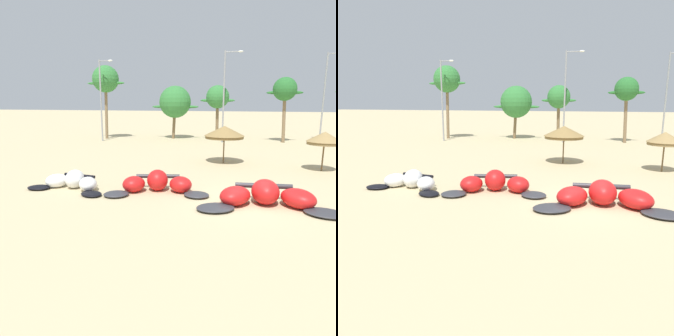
% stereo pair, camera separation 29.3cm
% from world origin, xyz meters
% --- Properties ---
extents(ground_plane, '(260.00, 260.00, 0.00)m').
position_xyz_m(ground_plane, '(0.00, 0.00, 0.00)').
color(ground_plane, '#C6B284').
extents(kite_far_left, '(4.74, 2.48, 1.01)m').
position_xyz_m(kite_far_left, '(-9.23, 0.05, 0.38)').
color(kite_far_left, black).
rests_on(kite_far_left, ground).
extents(kite_left, '(5.46, 3.11, 1.12)m').
position_xyz_m(kite_left, '(-4.63, 0.61, 0.43)').
color(kite_left, '#333338').
rests_on(kite_left, ground).
extents(kite_left_of_center, '(6.52, 3.30, 1.14)m').
position_xyz_m(kite_left_of_center, '(0.77, -0.38, 0.44)').
color(kite_left_of_center, '#333338').
rests_on(kite_left_of_center, ground).
extents(beach_umbrella_near_van, '(3.02, 3.02, 2.84)m').
position_xyz_m(beach_umbrella_near_van, '(-1.80, 9.30, 2.37)').
color(beach_umbrella_near_van, brown).
rests_on(beach_umbrella_near_van, ground).
extents(beach_umbrella_middle, '(2.30, 2.30, 2.67)m').
position_xyz_m(beach_umbrella_middle, '(4.88, 8.06, 2.24)').
color(beach_umbrella_middle, brown).
rests_on(beach_umbrella_middle, ground).
extents(palm_leftmost, '(4.85, 3.23, 8.87)m').
position_xyz_m(palm_leftmost, '(-17.07, 21.93, 7.14)').
color(palm_leftmost, '#7F6647').
rests_on(palm_leftmost, ground).
extents(palm_left, '(5.87, 3.91, 6.49)m').
position_xyz_m(palm_left, '(-8.86, 24.00, 4.50)').
color(palm_left, brown).
rests_on(palm_left, ground).
extents(palm_left_of_gap, '(4.09, 2.73, 6.49)m').
position_xyz_m(palm_left_of_gap, '(-3.66, 23.86, 5.03)').
color(palm_left_of_gap, brown).
rests_on(palm_left_of_gap, ground).
extents(palm_center_left, '(3.89, 2.59, 7.25)m').
position_xyz_m(palm_center_left, '(3.78, 23.17, 5.81)').
color(palm_center_left, '#7F6647').
rests_on(palm_center_left, ground).
extents(lamppost_west, '(1.69, 0.24, 9.22)m').
position_xyz_m(lamppost_west, '(-16.52, 19.53, 5.14)').
color(lamppost_west, gray).
rests_on(lamppost_west, ground).
extents(lamppost_west_center, '(2.00, 0.24, 9.99)m').
position_xyz_m(lamppost_west_center, '(-2.63, 21.60, 5.57)').
color(lamppost_west_center, gray).
rests_on(lamppost_west_center, ground).
extents(lamppost_east_center, '(2.11, 0.24, 9.91)m').
position_xyz_m(lamppost_east_center, '(8.36, 24.96, 5.54)').
color(lamppost_east_center, gray).
rests_on(lamppost_east_center, ground).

